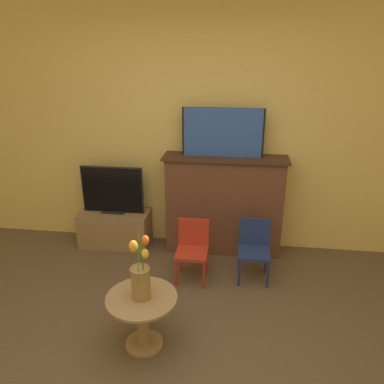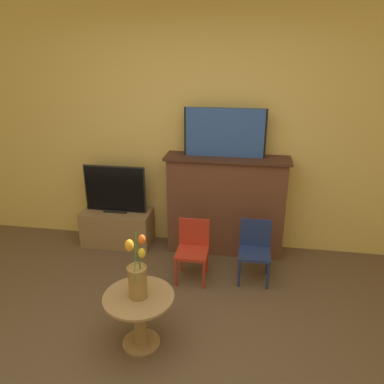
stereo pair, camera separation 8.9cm
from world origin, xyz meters
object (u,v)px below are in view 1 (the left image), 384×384
(painting, at_px, (223,133))
(chair_blue, at_px, (254,246))
(tv_monitor, at_px, (112,191))
(chair_red, at_px, (192,246))
(vase_tulips, at_px, (141,278))

(painting, xyz_separation_m, chair_blue, (0.36, -0.51, -1.00))
(tv_monitor, bearing_deg, painting, 2.45)
(painting, xyz_separation_m, tv_monitor, (-1.20, -0.05, -0.67))
(chair_red, xyz_separation_m, vase_tulips, (-0.24, -0.98, 0.28))
(tv_monitor, bearing_deg, chair_red, -29.33)
(tv_monitor, distance_m, chair_red, 1.15)
(vase_tulips, bearing_deg, tv_monitor, 115.38)
(painting, relative_size, chair_blue, 1.41)
(painting, bearing_deg, chair_red, -111.35)
(chair_blue, bearing_deg, painting, 125.35)
(painting, distance_m, tv_monitor, 1.37)
(tv_monitor, relative_size, vase_tulips, 1.28)
(vase_tulips, bearing_deg, chair_blue, 51.63)
(tv_monitor, relative_size, chair_blue, 1.18)
(painting, relative_size, tv_monitor, 1.20)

